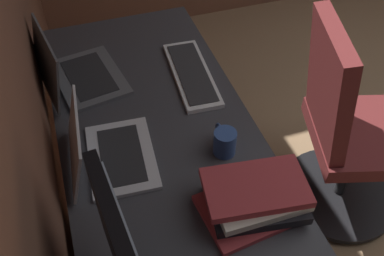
# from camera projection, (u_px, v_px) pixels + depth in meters

# --- Properties ---
(desk) EXTENTS (1.97, 0.67, 0.73)m
(desk) POSITION_uv_depth(u_px,v_px,m) (177.00, 193.00, 1.37)
(desk) COLOR #38383D
(desk) RESTS_ON ground
(laptop_leftmost) EXTENTS (0.33, 0.29, 0.21)m
(laptop_leftmost) POSITION_uv_depth(u_px,v_px,m) (104.00, 151.00, 1.34)
(laptop_leftmost) COLOR silver
(laptop_leftmost) RESTS_ON desk
(laptop_left) EXTENTS (0.38, 0.34, 0.24)m
(laptop_left) POSITION_uv_depth(u_px,v_px,m) (73.00, 72.00, 1.61)
(laptop_left) COLOR #595B60
(laptop_left) RESTS_ON desk
(keyboard_main) EXTENTS (0.43, 0.17, 0.02)m
(keyboard_main) POSITION_uv_depth(u_px,v_px,m) (192.00, 74.00, 1.67)
(keyboard_main) COLOR silver
(keyboard_main) RESTS_ON desk
(book_stack_near) EXTENTS (0.24, 0.32, 0.10)m
(book_stack_near) POSITION_uv_depth(u_px,v_px,m) (255.00, 197.00, 1.22)
(book_stack_near) COLOR #B2383D
(book_stack_near) RESTS_ON desk
(coffee_mug) EXTENTS (0.11, 0.07, 0.09)m
(coffee_mug) POSITION_uv_depth(u_px,v_px,m) (224.00, 142.00, 1.37)
(coffee_mug) COLOR #335193
(coffee_mug) RESTS_ON desk
(office_chair) EXTENTS (0.56, 0.60, 0.97)m
(office_chair) POSITION_uv_depth(u_px,v_px,m) (345.00, 137.00, 1.82)
(office_chair) COLOR maroon
(office_chair) RESTS_ON ground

